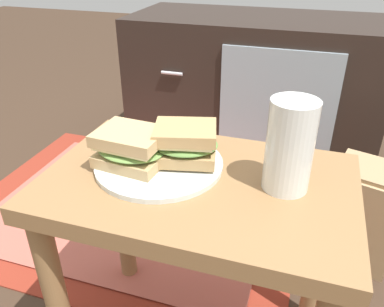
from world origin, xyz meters
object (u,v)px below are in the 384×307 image
at_px(sandwich_front, 131,148).
at_px(paper_bag, 364,215).
at_px(tv_cabinet, 253,90).
at_px(beer_glass, 289,148).
at_px(sandwich_back, 185,143).
at_px(plate, 159,164).

xyz_separation_m(sandwich_front, paper_bag, (0.50, 0.42, -0.35)).
distance_m(tv_cabinet, beer_glass, 0.98).
xyz_separation_m(sandwich_back, beer_glass, (0.19, -0.02, 0.03)).
bearing_deg(sandwich_front, beer_glass, 4.54).
height_order(plate, paper_bag, plate).
relative_size(tv_cabinet, sandwich_front, 6.82).
distance_m(sandwich_front, beer_glass, 0.28).
bearing_deg(plate, beer_glass, 0.74).
xyz_separation_m(tv_cabinet, sandwich_back, (0.02, -0.91, 0.22)).
bearing_deg(sandwich_front, tv_cabinet, 85.44).
relative_size(plate, paper_bag, 0.77).
bearing_deg(sandwich_front, paper_bag, 40.15).
xyz_separation_m(sandwich_front, beer_glass, (0.28, 0.02, 0.03)).
distance_m(beer_glass, paper_bag, 0.59).
height_order(sandwich_back, beer_glass, beer_glass).
height_order(plate, beer_glass, beer_glass).
relative_size(sandwich_front, beer_glass, 0.88).
relative_size(sandwich_front, sandwich_back, 1.01).
relative_size(sandwich_back, beer_glass, 0.87).
distance_m(sandwich_front, paper_bag, 0.74).
bearing_deg(plate, sandwich_back, 22.48).
distance_m(plate, beer_glass, 0.24).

